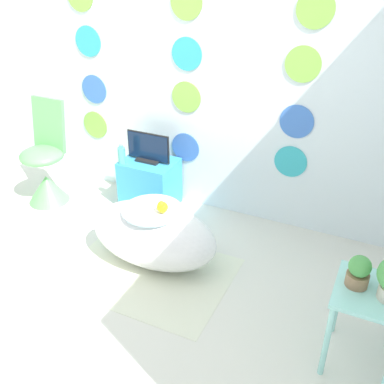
{
  "coord_description": "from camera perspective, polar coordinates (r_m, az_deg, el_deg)",
  "views": [
    {
      "loc": [
        1.57,
        -1.29,
        2.09
      ],
      "look_at": [
        0.53,
        0.91,
        0.71
      ],
      "focal_mm": 42.0,
      "sensor_mm": 36.0,
      "label": 1
    }
  ],
  "objects": [
    {
      "name": "potted_plant_left",
      "position": [
        2.49,
        20.43,
        -9.44
      ],
      "size": [
        0.12,
        0.12,
        0.18
      ],
      "color": "#8C6B4C",
      "rests_on": "side_table"
    },
    {
      "name": "side_table",
      "position": [
        2.6,
        21.47,
        -13.35
      ],
      "size": [
        0.37,
        0.4,
        0.51
      ],
      "color": "#99E0D8",
      "rests_on": "ground_plane"
    },
    {
      "name": "wall_back_dotted",
      "position": [
        3.66,
        -0.74,
        16.97
      ],
      "size": [
        4.96,
        0.05,
        2.6
      ],
      "color": "white",
      "rests_on": "ground_plane"
    },
    {
      "name": "vase",
      "position": [
        3.83,
        -8.92,
        4.65
      ],
      "size": [
        0.06,
        0.06,
        0.16
      ],
      "color": "#51B2AD",
      "rests_on": "tv_cabinet"
    },
    {
      "name": "tv_cabinet",
      "position": [
        3.96,
        -5.37,
        1.12
      ],
      "size": [
        0.46,
        0.36,
        0.43
      ],
      "color": "#389ED6",
      "rests_on": "ground_plane"
    },
    {
      "name": "chair",
      "position": [
        4.19,
        -18.07,
        2.47
      ],
      "size": [
        0.38,
        0.38,
        0.92
      ],
      "color": "#66C166",
      "rests_on": "ground_plane"
    },
    {
      "name": "rug",
      "position": [
        3.29,
        -5.51,
        -10.11
      ],
      "size": [
        1.15,
        0.86,
        0.01
      ],
      "color": "silver",
      "rests_on": "ground_plane"
    },
    {
      "name": "rubber_duck",
      "position": [
        3.05,
        -3.81,
        -1.86
      ],
      "size": [
        0.08,
        0.09,
        0.09
      ],
      "color": "yellow",
      "rests_on": "bathtub"
    },
    {
      "name": "ground_plane",
      "position": [
        2.92,
        -18.31,
        -18.29
      ],
      "size": [
        12.0,
        12.0,
        0.0
      ],
      "primitive_type": "plane",
      "color": "silver"
    },
    {
      "name": "tv",
      "position": [
        3.82,
        -5.58,
        5.46
      ],
      "size": [
        0.39,
        0.12,
        0.25
      ],
      "color": "black",
      "rests_on": "tv_cabinet"
    },
    {
      "name": "bathtub",
      "position": [
        3.26,
        -4.92,
        -5.41
      ],
      "size": [
        0.97,
        0.52,
        0.46
      ],
      "color": "white",
      "rests_on": "ground_plane"
    }
  ]
}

